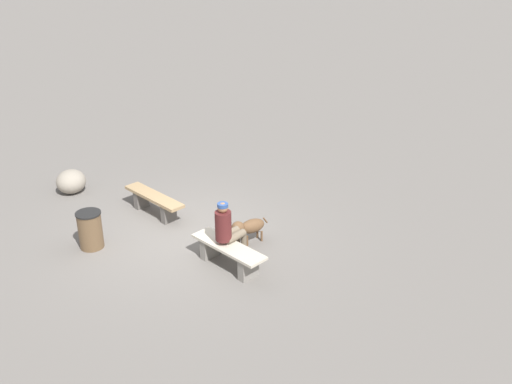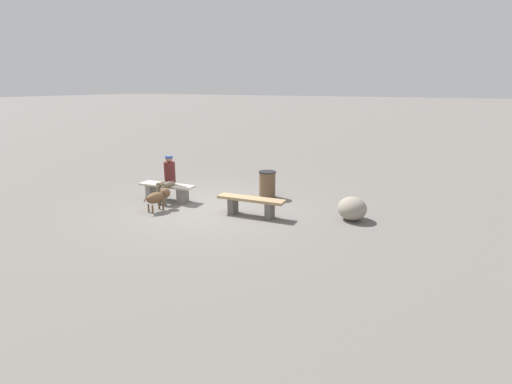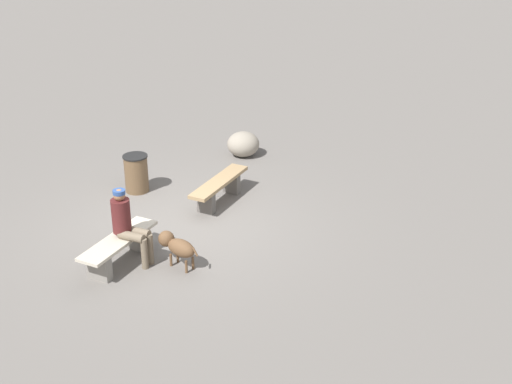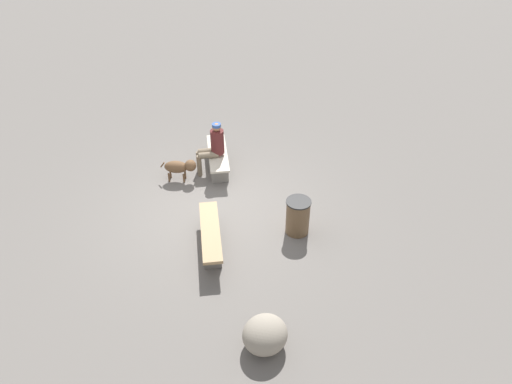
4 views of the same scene
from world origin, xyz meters
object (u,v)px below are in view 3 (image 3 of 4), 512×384
object	(u,v)px
boulder	(243,144)
bench_left	(219,187)
seated_person	(127,222)
trash_bin	(136,173)
bench_right	(119,247)
dog	(177,246)

from	to	relation	value
boulder	bench_left	bearing A→B (deg)	21.06
seated_person	trash_bin	bearing A→B (deg)	-149.15
bench_right	dog	size ratio (longest dim) A/B	1.98
trash_bin	dog	bearing A→B (deg)	51.91
bench_right	seated_person	size ratio (longest dim) A/B	1.28
bench_left	boulder	bearing A→B (deg)	-163.39
bench_left	dog	distance (m)	2.47
boulder	seated_person	bearing A→B (deg)	9.98
bench_left	seated_person	distance (m)	2.69
trash_bin	boulder	distance (m)	2.86
bench_right	dog	world-z (taller)	dog
bench_right	boulder	distance (m)	5.18
bench_right	trash_bin	bearing A→B (deg)	-150.24
boulder	trash_bin	bearing A→B (deg)	-17.12
bench_right	seated_person	distance (m)	0.46
bench_right	seated_person	xyz separation A→B (m)	(-0.14, 0.10, 0.43)
bench_left	bench_right	xyz separation A→B (m)	(2.80, -0.11, -0.02)
seated_person	dog	xyz separation A→B (m)	(-0.30, 0.76, -0.36)
bench_left	dog	size ratio (longest dim) A/B	2.09
bench_left	dog	world-z (taller)	dog
dog	trash_bin	distance (m)	3.15
bench_right	trash_bin	xyz separation A→B (m)	(-2.39, -1.62, 0.08)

